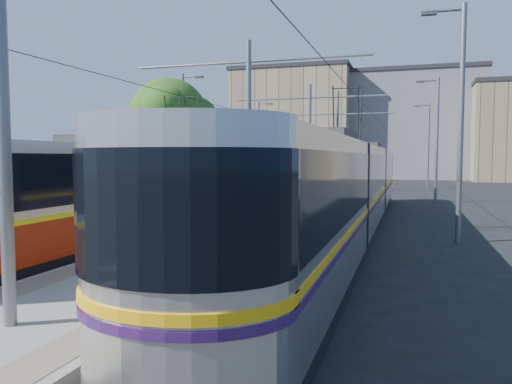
% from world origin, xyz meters
% --- Properties ---
extents(ground, '(160.00, 160.00, 0.00)m').
position_xyz_m(ground, '(0.00, 0.00, 0.00)').
color(ground, black).
rests_on(ground, ground).
extents(platform, '(4.00, 50.00, 0.30)m').
position_xyz_m(platform, '(0.00, 17.00, 0.15)').
color(platform, gray).
rests_on(platform, ground).
extents(tactile_strip_left, '(0.70, 50.00, 0.01)m').
position_xyz_m(tactile_strip_left, '(-1.45, 17.00, 0.30)').
color(tactile_strip_left, gray).
rests_on(tactile_strip_left, platform).
extents(tactile_strip_right, '(0.70, 50.00, 0.01)m').
position_xyz_m(tactile_strip_right, '(1.45, 17.00, 0.30)').
color(tactile_strip_right, gray).
rests_on(tactile_strip_right, platform).
extents(rails, '(8.71, 70.00, 0.03)m').
position_xyz_m(rails, '(0.00, 17.00, 0.02)').
color(rails, gray).
rests_on(rails, ground).
extents(tram_left, '(2.43, 28.56, 5.50)m').
position_xyz_m(tram_left, '(-3.60, 9.72, 1.71)').
color(tram_left, black).
rests_on(tram_left, ground).
extents(tram_right, '(2.43, 30.36, 5.50)m').
position_xyz_m(tram_right, '(3.60, 8.98, 1.86)').
color(tram_right, black).
rests_on(tram_right, ground).
extents(catenary, '(9.20, 70.00, 7.00)m').
position_xyz_m(catenary, '(0.00, 14.15, 4.52)').
color(catenary, slate).
rests_on(catenary, platform).
extents(street_lamps, '(15.18, 38.22, 8.00)m').
position_xyz_m(street_lamps, '(-0.00, 21.00, 4.18)').
color(street_lamps, slate).
rests_on(street_lamps, ground).
extents(shelter, '(1.07, 1.29, 2.46)m').
position_xyz_m(shelter, '(-0.17, 13.09, 1.59)').
color(shelter, black).
rests_on(shelter, platform).
extents(tree, '(5.28, 4.88, 7.67)m').
position_xyz_m(tree, '(-7.78, 17.48, 5.19)').
color(tree, '#382314').
rests_on(tree, ground).
extents(building_left, '(16.32, 12.24, 15.19)m').
position_xyz_m(building_left, '(-10.00, 60.00, 7.60)').
color(building_left, gray).
rests_on(building_left, ground).
extents(building_centre, '(18.36, 14.28, 14.59)m').
position_xyz_m(building_centre, '(6.00, 64.00, 7.30)').
color(building_centre, slate).
rests_on(building_centre, ground).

